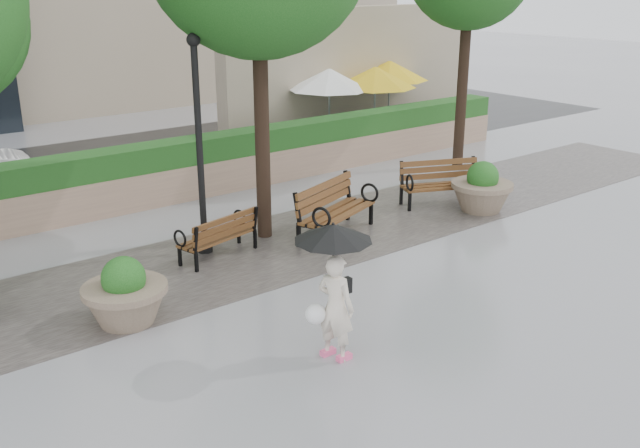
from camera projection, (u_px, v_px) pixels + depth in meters
ground at (314, 326)px, 10.47m from camera, size 100.00×100.00×0.00m
cobble_strip at (211, 264)px, 12.69m from camera, size 28.00×3.20×0.01m
hedge_wall at (116, 181)px, 15.44m from camera, size 24.00×0.80×1.35m
cafe_wall at (356, 71)px, 22.79m from camera, size 10.00×0.60×4.00m
cafe_hedge at (391, 132)px, 21.38m from camera, size 8.00×0.50×0.90m
asphalt_street at (56, 173)px, 18.62m from camera, size 40.00×7.00×0.00m
bench_2 at (219, 245)px, 12.95m from camera, size 1.63×0.94×0.83m
bench_3 at (336, 220)px, 14.03m from camera, size 2.10×1.40×1.06m
bench_4 at (442, 192)px, 15.94m from camera, size 1.96×1.40×0.99m
planter_left at (125, 298)px, 10.42m from camera, size 1.25×1.25×1.05m
planter_right at (482, 192)px, 15.47m from camera, size 1.33×1.33×1.11m
lamppost at (200, 161)px, 12.71m from camera, size 0.28×0.28×3.97m
patio_umb_white at (329, 80)px, 20.99m from camera, size 2.50×2.50×2.30m
patio_umb_yellow_a at (375, 78)px, 21.44m from camera, size 2.50×2.50×2.30m
patio_umb_yellow_b at (390, 71)px, 22.96m from camera, size 2.50×2.50×2.30m
pedestrian at (334, 278)px, 9.24m from camera, size 1.03×1.03×1.88m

